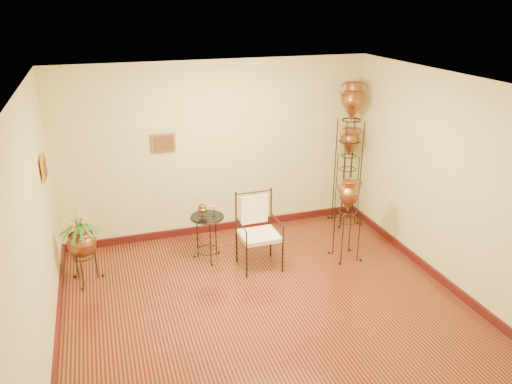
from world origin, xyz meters
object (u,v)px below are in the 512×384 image
object	(u,v)px
amphora_mid	(347,175)
armchair	(259,233)
amphora_tall	(349,153)
planter_urn	(81,241)
side_table	(208,237)

from	to	relation	value
amphora_mid	armchair	size ratio (longest dim) A/B	1.55
amphora_tall	amphora_mid	distance (m)	0.39
amphora_mid	armchair	world-z (taller)	amphora_mid
amphora_tall	amphora_mid	world-z (taller)	amphora_tall
armchair	amphora_mid	bearing A→B (deg)	27.80
planter_urn	side_table	xyz separation A→B (m)	(1.74, 0.10, -0.26)
planter_urn	side_table	distance (m)	1.77
amphora_tall	side_table	bearing A→B (deg)	-167.51
amphora_tall	planter_urn	world-z (taller)	amphora_tall
amphora_tall	planter_urn	bearing A→B (deg)	-171.23
armchair	planter_urn	bearing A→B (deg)	170.66
amphora_mid	armchair	xyz separation A→B (m)	(-1.91, -1.03, -0.31)
amphora_tall	amphora_mid	bearing A→B (deg)	-135.00
amphora_tall	armchair	size ratio (longest dim) A/B	2.23
planter_urn	armchair	bearing A→B (deg)	-8.78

